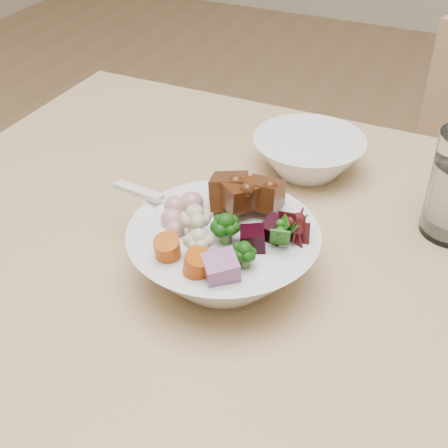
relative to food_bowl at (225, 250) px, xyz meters
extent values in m
cylinder|color=tan|center=(-0.40, 0.37, -0.40)|extent=(0.06, 0.06, 0.66)
cube|color=tan|center=(0.23, 0.56, -0.34)|extent=(0.45, 0.45, 0.04)
cylinder|color=tan|center=(0.04, 0.46, -0.55)|extent=(0.03, 0.03, 0.37)
cylinder|color=tan|center=(0.13, 0.75, -0.55)|extent=(0.03, 0.03, 0.37)
sphere|color=#093208|center=(0.01, -0.02, 0.04)|extent=(0.04, 0.04, 0.04)
sphere|color=#C0B591|center=(-0.03, -0.02, 0.04)|extent=(0.04, 0.04, 0.04)
cube|color=black|center=(0.05, 0.01, 0.03)|extent=(0.04, 0.04, 0.03)
cube|color=#8B5388|center=(0.03, -0.07, 0.04)|extent=(0.04, 0.05, 0.04)
cylinder|color=#AF4304|center=(-0.04, -0.06, 0.04)|extent=(0.03, 0.03, 0.03)
sphere|color=tan|center=(-0.06, -0.01, 0.03)|extent=(0.02, 0.02, 0.02)
ellipsoid|color=white|center=(-0.07, 0.01, 0.02)|extent=(0.05, 0.04, 0.01)
cube|color=white|center=(-0.13, 0.02, 0.03)|extent=(0.08, 0.04, 0.02)
camera|label=1|loc=(0.23, -0.50, 0.44)|focal=50.00mm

